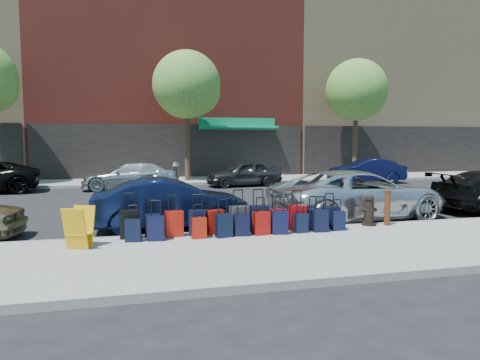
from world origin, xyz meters
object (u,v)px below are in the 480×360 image
object	(u,v)px
tree_right	(359,92)
display_rack	(79,228)
suitcase_front_5	(239,219)
car_near_1	(171,204)
car_far_2	(244,173)
car_far_1	(131,176)
car_far_3	(366,171)
tree_center	(189,87)
bollard	(387,207)
car_near_2	(358,195)
fire_hydrant	(369,211)

from	to	relation	value
tree_right	display_rack	world-z (taller)	tree_right
display_rack	suitcase_front_5	bearing A→B (deg)	33.69
tree_right	suitcase_front_5	xyz separation A→B (m)	(-11.11, -14.31, -4.93)
car_near_1	car_far_2	size ratio (longest dim) A/B	1.04
car_far_1	car_far_3	world-z (taller)	car_far_3
car_far_1	tree_right	bearing A→B (deg)	107.97
tree_center	bollard	xyz separation A→B (m)	(3.44, -14.32, -4.78)
tree_center	car_near_1	world-z (taller)	tree_center
car_far_3	suitcase_front_5	bearing A→B (deg)	-34.78
bollard	car_near_2	distance (m)	1.73
display_rack	car_far_3	distance (m)	18.56
tree_center	car_far_1	bearing A→B (deg)	-138.84
tree_right	car_far_1	bearing A→B (deg)	-168.34
tree_center	fire_hydrant	xyz separation A→B (m)	(2.98, -14.20, -4.88)
bollard	car_far_3	world-z (taller)	car_far_3
tree_right	bollard	distance (m)	16.66
suitcase_front_5	car_far_3	bearing A→B (deg)	36.97
bollard	car_near_1	distance (m)	5.80
suitcase_front_5	car_far_3	size ratio (longest dim) A/B	0.25
fire_hydrant	car_far_3	distance (m)	13.37
fire_hydrant	car_near_1	size ratio (longest dim) A/B	0.20
tree_center	car_far_1	distance (m)	6.40
fire_hydrant	car_far_2	distance (m)	11.73
car_near_1	display_rack	bearing A→B (deg)	136.71
bollard	tree_right	bearing A→B (deg)	63.76
car_near_1	car_far_1	xyz separation A→B (m)	(-1.13, 9.84, -0.01)
car_far_1	suitcase_front_5	bearing A→B (deg)	19.23
bollard	display_rack	world-z (taller)	bollard
tree_right	car_far_2	bearing A→B (deg)	-162.70
display_rack	car_far_2	xyz separation A→B (m)	(6.74, 12.47, 0.10)
suitcase_front_5	car_far_2	world-z (taller)	car_far_2
car_far_1	tree_center	bearing A→B (deg)	137.47
car_far_1	car_far_2	size ratio (longest dim) A/B	1.17
bollard	car_near_2	bearing A→B (deg)	86.50
fire_hydrant	display_rack	bearing A→B (deg)	-172.49
fire_hydrant	tree_right	bearing A→B (deg)	63.61
fire_hydrant	tree_center	bearing A→B (deg)	103.36
display_rack	car_far_1	distance (m)	12.16
tree_center	bollard	size ratio (longest dim) A/B	7.73
tree_right	fire_hydrant	xyz separation A→B (m)	(-7.52, -14.20, -4.88)
tree_center	car_near_2	bearing A→B (deg)	-74.28
suitcase_front_5	bollard	size ratio (longest dim) A/B	1.14
tree_right	suitcase_front_5	size ratio (longest dim) A/B	6.80
bollard	car_near_2	world-z (taller)	car_near_2
bollard	car_far_3	bearing A→B (deg)	62.05
tree_right	car_near_1	bearing A→B (deg)	-134.87
tree_center	tree_right	size ratio (longest dim) A/B	1.00
bollard	car_near_2	xyz separation A→B (m)	(0.11, 1.72, 0.12)
suitcase_front_5	car_far_3	xyz separation A→B (m)	(10.26, 11.69, 0.21)
tree_center	car_far_2	size ratio (longest dim) A/B	1.82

